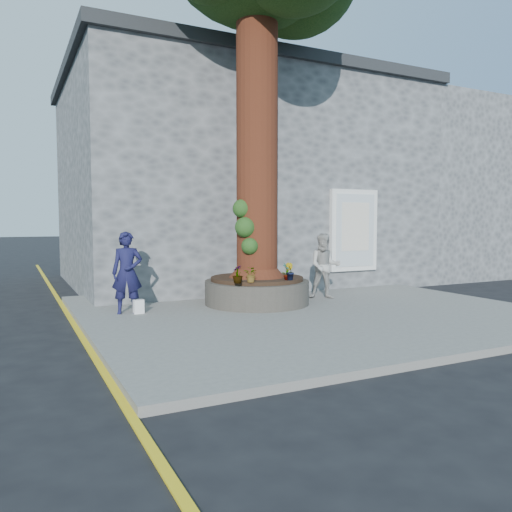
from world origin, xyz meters
name	(u,v)px	position (x,y,z in m)	size (l,w,h in m)	color
ground	(267,330)	(0.00, 0.00, 0.00)	(120.00, 120.00, 0.00)	black
pavement	(308,311)	(1.50, 1.00, 0.06)	(9.00, 8.00, 0.12)	slate
yellow_line	(81,336)	(-3.05, 1.00, 0.00)	(0.10, 30.00, 0.01)	yellow
stone_shop	(233,184)	(2.50, 7.20, 3.16)	(10.30, 8.30, 6.30)	#4D5053
neighbour_shop	(417,195)	(10.50, 7.20, 3.00)	(6.00, 8.00, 6.00)	#4D5053
planter	(257,291)	(0.80, 2.00, 0.41)	(2.30, 2.30, 0.60)	black
man	(127,273)	(-2.02, 2.10, 0.93)	(0.59, 0.39, 1.63)	#15153C
woman	(325,266)	(2.58, 1.97, 0.89)	(0.75, 0.58, 1.54)	#ABA9A3
shopping_bag	(139,307)	(-1.84, 1.97, 0.26)	(0.20, 0.12, 0.28)	white
plant_a	(286,271)	(1.09, 1.20, 0.90)	(0.19, 0.13, 0.36)	gray
plant_b	(289,271)	(1.14, 1.15, 0.90)	(0.20, 0.19, 0.36)	gray
plant_c	(238,274)	(-0.05, 1.15, 0.90)	(0.20, 0.20, 0.36)	gray
plant_d	(252,275)	(0.26, 1.15, 0.88)	(0.29, 0.25, 0.32)	gray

